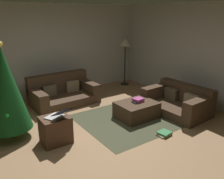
# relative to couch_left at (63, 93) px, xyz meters

# --- Properties ---
(ground_plane) EXTENTS (6.40, 6.40, 0.00)m
(ground_plane) POSITION_rel_couch_left_xyz_m (-0.16, -2.27, -0.27)
(ground_plane) COLOR #93704C
(rear_partition) EXTENTS (6.40, 0.12, 2.60)m
(rear_partition) POSITION_rel_couch_left_xyz_m (-0.16, 0.87, 1.03)
(rear_partition) COLOR #BCB7B2
(rear_partition) RESTS_ON ground_plane
(corner_partition) EXTENTS (0.12, 6.40, 2.60)m
(corner_partition) POSITION_rel_couch_left_xyz_m (2.98, -2.27, 1.03)
(corner_partition) COLOR #B5B0AB
(corner_partition) RESTS_ON ground_plane
(couch_left) EXTENTS (1.73, 1.06, 0.76)m
(couch_left) POSITION_rel_couch_left_xyz_m (0.00, 0.00, 0.00)
(couch_left) COLOR #473323
(couch_left) RESTS_ON ground_plane
(couch_right) EXTENTS (1.06, 1.56, 0.66)m
(couch_right) POSITION_rel_couch_left_xyz_m (2.09, -2.22, -0.01)
(couch_right) COLOR #473323
(couch_right) RESTS_ON ground_plane
(ottoman) EXTENTS (0.89, 0.70, 0.37)m
(ottoman) POSITION_rel_couch_left_xyz_m (1.02, -1.89, -0.09)
(ottoman) COLOR #473323
(ottoman) RESTS_ON ground_plane
(gift_box) EXTENTS (0.24, 0.22, 0.08)m
(gift_box) POSITION_rel_couch_left_xyz_m (1.09, -1.86, 0.13)
(gift_box) COLOR #B23F8C
(gift_box) RESTS_ON ottoman
(tv_remote) EXTENTS (0.05, 0.16, 0.02)m
(tv_remote) POSITION_rel_couch_left_xyz_m (0.95, -1.89, 0.10)
(tv_remote) COLOR black
(tv_remote) RESTS_ON ottoman
(christmas_tree) EXTENTS (0.81, 0.81, 1.87)m
(christmas_tree) POSITION_rel_couch_left_xyz_m (-1.59, -1.24, 0.72)
(christmas_tree) COLOR brown
(christmas_tree) RESTS_ON ground_plane
(side_table) EXTENTS (0.52, 0.44, 0.51)m
(side_table) POSITION_rel_couch_left_xyz_m (-0.95, -1.90, -0.02)
(side_table) COLOR #4C3323
(side_table) RESTS_ON ground_plane
(laptop) EXTENTS (0.46, 0.51, 0.19)m
(laptop) POSITION_rel_couch_left_xyz_m (-0.92, -1.95, 0.29)
(laptop) COLOR silver
(laptop) RESTS_ON side_table
(book_stack) EXTENTS (0.28, 0.25, 0.07)m
(book_stack) POSITION_rel_couch_left_xyz_m (0.92, -2.87, -0.24)
(book_stack) COLOR beige
(book_stack) RESTS_ON ground_plane
(corner_lamp) EXTENTS (0.36, 0.36, 1.54)m
(corner_lamp) POSITION_rel_couch_left_xyz_m (2.43, 0.41, 1.04)
(corner_lamp) COLOR black
(corner_lamp) RESTS_ON ground_plane
(area_rug) EXTENTS (2.60, 2.00, 0.01)m
(area_rug) POSITION_rel_couch_left_xyz_m (1.02, -1.89, -0.27)
(area_rug) COLOR #3F412C
(area_rug) RESTS_ON ground_plane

